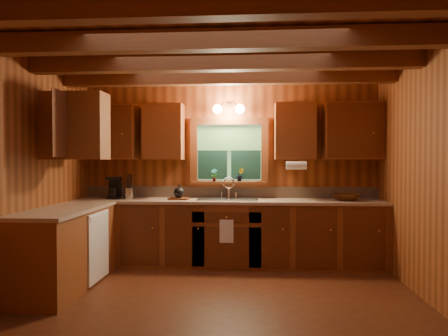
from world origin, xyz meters
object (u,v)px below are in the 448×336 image
object	(u,v)px
coffee_maker	(114,188)
cutting_board	(179,199)
wicker_basket	(346,197)
sink	(228,203)

from	to	relation	value
coffee_maker	cutting_board	xyz separation A→B (m)	(0.93, -0.07, -0.14)
wicker_basket	cutting_board	bearing A→B (deg)	-179.47
cutting_board	wicker_basket	size ratio (longest dim) A/B	0.73
coffee_maker	cutting_board	bearing A→B (deg)	-12.10
sink	cutting_board	xyz separation A→B (m)	(-0.67, -0.06, 0.06)
coffee_maker	cutting_board	size ratio (longest dim) A/B	1.13
sink	coffee_maker	xyz separation A→B (m)	(-1.61, 0.02, 0.19)
sink	cutting_board	distance (m)	0.68
sink	wicker_basket	size ratio (longest dim) A/B	2.20
wicker_basket	sink	bearing A→B (deg)	178.76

